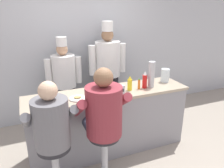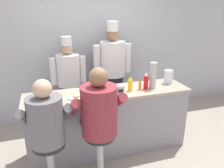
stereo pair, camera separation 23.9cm
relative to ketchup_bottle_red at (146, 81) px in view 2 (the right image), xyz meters
The scene contains 17 objects.
ground_plane 1.23m from the ketchup_bottle_red, 157.02° to the right, with size 20.00×20.00×0.00m, color #9E9384.
wall_back 1.53m from the ketchup_bottle_red, 111.40° to the left, with size 10.00×0.06×2.70m.
diner_counter 0.81m from the ketchup_bottle_red, behind, with size 2.37×0.58×0.95m.
ketchup_bottle_red is the anchor object (origin of this frame).
mustard_bottle_yellow 0.25m from the ketchup_bottle_red, behind, with size 0.07×0.07×0.22m.
hot_sauce_bottle_orange 0.11m from the ketchup_bottle_red, behind, with size 0.03×0.03×0.16m.
water_pitcher_clear 0.46m from the ketchup_bottle_red, 15.45° to the left, with size 0.15×0.13×0.21m.
breakfast_plate 1.03m from the ketchup_bottle_red, behind, with size 0.22×0.22×0.04m.
cereal_bowl 1.37m from the ketchup_bottle_red, behind, with size 0.14×0.14×0.06m.
coffee_mug_tan 0.54m from the ketchup_bottle_red, behind, with size 0.14×0.09×0.08m.
coffee_mug_white 0.78m from the ketchup_bottle_red, behind, with size 0.14×0.09×0.10m.
cup_stack_steel 0.13m from the ketchup_bottle_red, ahead, with size 0.10×0.10×0.39m.
napkin_dispenser_chrome 0.45m from the ketchup_bottle_red, 167.70° to the right, with size 0.11×0.07×0.13m.
diner_seated_grey 1.53m from the ketchup_bottle_red, 160.09° to the right, with size 0.57×0.57×1.42m.
diner_seated_maroon 1.00m from the ketchup_bottle_red, 148.72° to the right, with size 0.63×0.63×1.49m.
cook_in_whites_near 1.48m from the ketchup_bottle_red, 132.82° to the left, with size 0.63×0.41×1.62m.
cook_in_whites_far 1.09m from the ketchup_bottle_red, 99.03° to the left, with size 0.73×0.46×1.86m.
Camera 2 is at (-0.82, -2.48, 2.10)m, focal length 35.00 mm.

